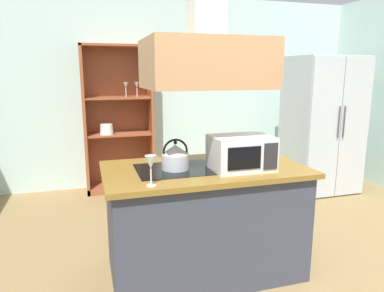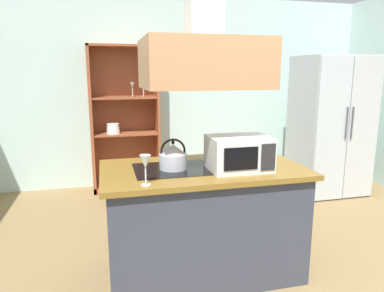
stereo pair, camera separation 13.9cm
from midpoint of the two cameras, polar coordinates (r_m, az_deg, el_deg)
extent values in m
cube|color=silver|center=(5.31, -2.66, 8.70)|extent=(6.00, 0.12, 2.70)
cube|color=#373C4B|center=(2.96, 3.07, -12.24)|extent=(1.51, 0.80, 0.86)
cube|color=brown|center=(2.81, 3.17, -3.82)|extent=(1.59, 0.88, 0.04)
cube|color=black|center=(2.74, -1.59, -3.72)|extent=(0.60, 0.48, 0.00)
cube|color=tan|center=(2.70, 3.37, 13.07)|extent=(0.90, 0.70, 0.36)
cube|color=#B0BABE|center=(5.18, 21.96, 3.06)|extent=(0.90, 0.72, 1.85)
cube|color=#B4BEC3|center=(4.75, 22.39, 2.30)|extent=(0.44, 0.03, 1.81)
cube|color=#B8BABE|center=(5.03, 26.53, 2.43)|extent=(0.44, 0.03, 1.81)
cylinder|color=#4C4C51|center=(4.83, 24.46, 3.38)|extent=(0.02, 0.02, 0.40)
cylinder|color=#4C4C51|center=(4.88, 25.20, 3.39)|extent=(0.02, 0.02, 0.40)
cube|color=#964D2D|center=(4.98, -15.11, 4.01)|extent=(0.04, 0.40, 1.99)
cube|color=#964D2D|center=(5.04, -4.86, 4.47)|extent=(0.04, 0.40, 1.99)
cube|color=#964D2D|center=(4.96, -10.37, 15.57)|extent=(0.94, 0.40, 0.03)
cube|color=#964D2D|center=(5.20, -9.58, -6.25)|extent=(0.94, 0.40, 0.08)
cube|color=#964D2D|center=(5.17, -10.11, 4.52)|extent=(0.94, 0.02, 1.99)
cube|color=#964D2D|center=(5.02, -9.87, 2.00)|extent=(0.86, 0.36, 0.02)
cube|color=#964D2D|center=(4.96, -10.08, 7.69)|extent=(0.86, 0.36, 0.02)
cylinder|color=white|center=(4.95, -11.79, 2.24)|extent=(0.18, 0.18, 0.05)
cylinder|color=white|center=(4.94, -11.81, 2.75)|extent=(0.17, 0.17, 0.05)
cylinder|color=white|center=(4.94, -11.83, 3.27)|extent=(0.16, 0.16, 0.05)
cylinder|color=silver|center=(4.92, -8.76, 8.54)|extent=(0.01, 0.01, 0.12)
cone|color=silver|center=(4.92, -8.79, 9.71)|extent=(0.07, 0.07, 0.08)
cylinder|color=silver|center=(4.94, -7.01, 8.60)|extent=(0.01, 0.01, 0.12)
cone|color=silver|center=(4.93, -7.04, 9.76)|extent=(0.07, 0.07, 0.08)
cylinder|color=#B2B6C3|center=(2.73, -1.59, -2.50)|extent=(0.21, 0.21, 0.12)
cone|color=#B6B3BA|center=(2.70, -1.61, -0.52)|extent=(0.20, 0.20, 0.07)
sphere|color=black|center=(2.69, -1.61, 0.57)|extent=(0.03, 0.03, 0.03)
torus|color=black|center=(2.71, -1.60, -0.86)|extent=(0.20, 0.02, 0.20)
cube|color=tan|center=(3.11, 8.67, -1.83)|extent=(0.35, 0.26, 0.02)
cube|color=silver|center=(2.73, 9.09, -1.14)|extent=(0.46, 0.34, 0.26)
cube|color=black|center=(2.56, 9.48, -2.06)|extent=(0.26, 0.01, 0.17)
cube|color=#262628|center=(2.65, 13.69, -1.76)|extent=(0.11, 0.01, 0.20)
cylinder|color=silver|center=(2.37, -5.77, -6.25)|extent=(0.06, 0.06, 0.01)
cylinder|color=silver|center=(2.35, -5.80, -4.91)|extent=(0.01, 0.01, 0.11)
cone|color=silver|center=(2.33, -5.85, -2.55)|extent=(0.08, 0.08, 0.09)
camera|label=1|loc=(0.07, -88.71, 0.27)|focal=33.08mm
camera|label=2|loc=(0.07, 91.29, -0.27)|focal=33.08mm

